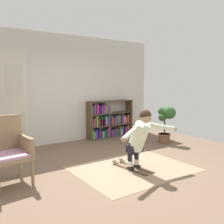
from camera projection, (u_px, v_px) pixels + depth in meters
ground_plane at (115, 169)px, 4.80m from camera, size 7.20×7.20×0.00m
back_wall at (59, 89)px, 6.75m from camera, size 6.00×0.10×2.90m
double_door at (3, 100)px, 5.92m from camera, size 1.22×0.05×2.45m
rug at (133, 169)px, 4.80m from camera, size 2.15×1.69×0.01m
bookshelf at (109, 121)px, 7.52m from camera, size 1.48×0.30×1.10m
wicker_chair at (8, 149)px, 4.03m from camera, size 0.66×0.66×1.10m
potted_plant at (166, 120)px, 6.81m from camera, size 0.41×0.48×0.99m
skis_pair at (132, 167)px, 4.82m from camera, size 0.37×0.91×0.07m
person_skier at (140, 135)px, 4.60m from camera, size 1.45×0.67×1.09m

